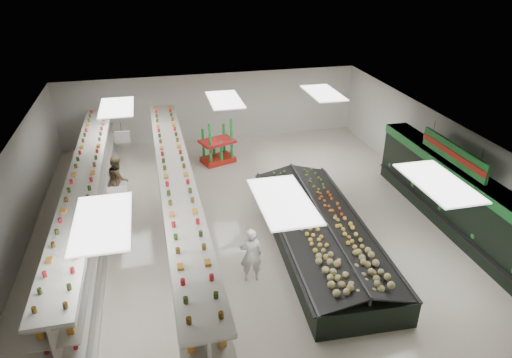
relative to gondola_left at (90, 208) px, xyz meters
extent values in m
plane|color=beige|center=(4.97, -0.52, -1.02)|extent=(16.00, 16.00, 0.00)
cube|color=white|center=(4.97, -0.52, 2.18)|extent=(14.00, 16.00, 0.02)
cube|color=silver|center=(4.97, 7.48, 0.58)|extent=(14.00, 0.02, 3.20)
cube|color=silver|center=(-2.03, -0.52, 0.58)|extent=(0.02, 16.00, 3.20)
cube|color=silver|center=(11.97, -0.52, 0.58)|extent=(0.02, 16.00, 3.20)
cube|color=black|center=(11.52, -2.02, 0.08)|extent=(0.80, 8.00, 2.20)
cube|color=#1C6A2B|center=(11.50, -2.02, 1.03)|extent=(0.85, 8.00, 0.30)
cube|color=black|center=(11.27, -2.02, -0.47)|extent=(0.55, 7.80, 0.15)
cube|color=beige|center=(11.37, -2.02, 0.33)|extent=(0.45, 7.70, 0.03)
cube|color=beige|center=(11.37, -2.02, 0.63)|extent=(0.45, 7.70, 0.03)
cube|color=white|center=(1.17, -2.52, 1.73)|extent=(0.50, 0.06, 0.40)
cube|color=#B51F14|center=(1.17, -2.52, 1.73)|extent=(0.52, 0.02, 0.12)
cylinder|color=black|center=(1.17, -2.52, 2.03)|extent=(0.01, 0.01, 0.50)
cube|color=white|center=(1.17, 1.48, 1.73)|extent=(0.50, 0.06, 0.40)
cube|color=#B51F14|center=(1.17, 1.48, 1.73)|extent=(0.52, 0.02, 0.12)
cylinder|color=black|center=(1.17, 1.48, 2.03)|extent=(0.01, 0.01, 0.50)
cube|color=#1C6A2B|center=(11.22, -2.02, 1.63)|extent=(0.10, 3.20, 0.60)
cube|color=#B51F14|center=(11.16, -2.02, 1.63)|extent=(0.03, 3.20, 0.18)
cylinder|color=black|center=(11.22, -3.22, 2.03)|extent=(0.01, 0.01, 0.50)
cylinder|color=black|center=(11.22, -0.82, 2.03)|extent=(0.01, 0.01, 0.50)
cube|color=silver|center=(0.00, 0.00, -0.95)|extent=(1.01, 12.76, 0.13)
cube|color=silver|center=(0.00, 0.00, 0.05)|extent=(0.12, 12.76, 2.13)
cube|color=silver|center=(0.00, 0.00, 1.15)|extent=(1.01, 12.76, 0.09)
cube|color=beige|center=(-0.24, 0.00, -0.82)|extent=(0.52, 12.65, 0.03)
cube|color=beige|center=(-0.24, 0.00, -0.36)|extent=(0.52, 12.65, 0.03)
cube|color=beige|center=(-0.24, 0.00, 0.11)|extent=(0.52, 12.65, 0.03)
cube|color=beige|center=(-0.24, 0.00, 0.57)|extent=(0.52, 12.65, 0.03)
cube|color=beige|center=(-0.24, 0.00, 1.04)|extent=(0.52, 12.65, 0.03)
cube|color=beige|center=(0.24, 0.00, -0.82)|extent=(0.52, 12.65, 0.03)
cube|color=beige|center=(0.24, 0.00, -0.36)|extent=(0.52, 12.65, 0.03)
cube|color=beige|center=(0.24, 0.00, 0.11)|extent=(0.52, 12.65, 0.03)
cube|color=beige|center=(0.24, 0.00, 0.57)|extent=(0.52, 12.65, 0.03)
cube|color=beige|center=(0.24, 0.00, 1.04)|extent=(0.52, 12.65, 0.03)
cube|color=silver|center=(2.71, -0.74, -0.95)|extent=(1.18, 13.44, 0.13)
cube|color=silver|center=(2.71, -0.74, 0.10)|extent=(0.24, 13.43, 2.24)
cube|color=silver|center=(2.71, -0.74, 1.27)|extent=(1.18, 13.44, 0.09)
cube|color=beige|center=(2.46, -0.75, -0.81)|extent=(0.66, 13.32, 0.03)
cube|color=beige|center=(2.46, -0.75, -0.32)|extent=(0.66, 13.32, 0.03)
cube|color=beige|center=(2.46, -0.75, 0.17)|extent=(0.66, 13.32, 0.03)
cube|color=beige|center=(2.46, -0.75, 0.66)|extent=(0.66, 13.32, 0.03)
cube|color=beige|center=(2.46, -0.75, 1.15)|extent=(0.66, 13.32, 0.03)
cube|color=beige|center=(2.97, -0.74, -0.81)|extent=(0.66, 13.32, 0.03)
cube|color=beige|center=(2.97, -0.74, -0.32)|extent=(0.66, 13.32, 0.03)
cube|color=beige|center=(2.97, -0.74, 0.17)|extent=(0.66, 13.32, 0.03)
cube|color=beige|center=(2.97, -0.74, 0.66)|extent=(0.66, 13.32, 0.03)
cube|color=beige|center=(2.97, -0.74, 1.15)|extent=(0.66, 13.32, 0.03)
cube|color=black|center=(6.91, -2.18, -0.64)|extent=(2.95, 7.69, 0.76)
cube|color=#262626|center=(5.66, -2.12, -0.24)|extent=(0.42, 7.57, 0.06)
cube|color=#262626|center=(8.17, -2.24, -0.24)|extent=(0.42, 7.57, 0.06)
cube|color=black|center=(6.24, -2.15, -0.13)|extent=(1.74, 7.53, 0.39)
cube|color=black|center=(7.59, -2.21, -0.13)|extent=(1.74, 7.53, 0.39)
cube|color=#262626|center=(6.91, -2.18, -0.02)|extent=(0.40, 7.47, 0.27)
cube|color=#B51F14|center=(4.78, 4.74, -0.90)|extent=(1.57, 1.30, 0.23)
cube|color=red|center=(4.78, 4.74, -0.06)|extent=(1.65, 1.37, 0.11)
imported|color=silver|center=(4.46, -3.28, -0.18)|extent=(0.64, 0.45, 1.67)
imported|color=tan|center=(0.77, 2.28, -0.14)|extent=(0.61, 0.90, 1.74)
camera|label=1|loc=(2.28, -13.25, 7.34)|focal=32.00mm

